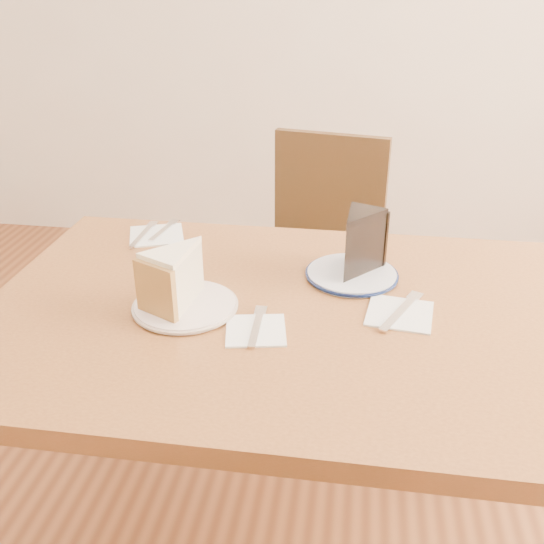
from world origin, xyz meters
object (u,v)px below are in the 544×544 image
Objects in this scene: plate_cream at (185,306)px; chocolate_cake at (356,246)px; chair_far at (316,264)px; carrot_cake at (181,277)px; table at (287,350)px; plate_navy at (352,274)px.

plate_cream is 0.38m from chocolate_cake.
chair_far is 6.82× the size of carrot_cake.
carrot_cake reaches higher than table.
table is 0.23m from plate_cream.
carrot_cake is (-0.21, -0.02, 0.16)m from table.
chocolate_cake reaches higher than plate_cream.
carrot_cake is at bearing -151.99° from plate_navy.
chair_far is at bearing 75.40° from plate_cream.
plate_cream is 0.37m from plate_navy.
carrot_cake is 0.37m from chocolate_cake.
chocolate_cake is (0.12, 0.15, 0.17)m from table.
chocolate_cake is at bearing 50.45° from table.
carrot_cake is (-0.32, -0.17, 0.06)m from plate_navy.
chair_far is 0.65m from plate_navy.
chocolate_cake is (0.33, 0.17, 0.01)m from carrot_cake.
plate_navy is 0.07m from chocolate_cake.
chocolate_cake reaches higher than chair_far.
plate_navy is 0.37m from carrot_cake.
plate_navy reaches higher than table.
chair_far is 0.68m from chocolate_cake.
chocolate_cake is at bearing 112.57° from chair_far.
chair_far reaches higher than plate_navy.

